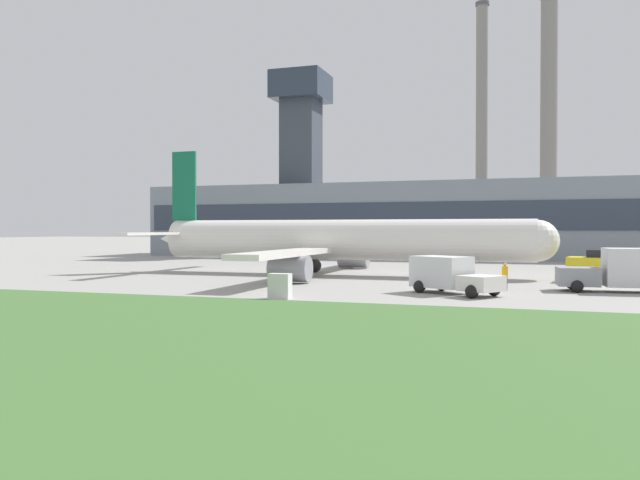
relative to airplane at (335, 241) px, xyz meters
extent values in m
plane|color=#999691|center=(0.10, 0.25, -2.62)|extent=(400.00, 400.00, 0.00)
cube|color=gray|center=(0.10, 33.01, 1.99)|extent=(68.26, 13.21, 9.23)
cube|color=#2D3847|center=(0.10, 26.35, 2.45)|extent=(66.90, 0.16, 3.32)
cube|color=#383D47|center=(-14.76, 33.01, 7.80)|extent=(4.60, 4.60, 20.86)
cube|color=#283342|center=(-14.76, 33.01, 20.07)|extent=(6.91, 6.91, 3.68)
cylinder|color=gray|center=(6.74, 66.32, 18.61)|extent=(2.07, 2.07, 42.47)
cylinder|color=#4C4C51|center=(6.74, 66.32, 40.16)|extent=(2.38, 2.38, 0.62)
cylinder|color=gray|center=(17.78, 67.09, 18.79)|extent=(2.83, 2.83, 42.83)
cylinder|color=white|center=(0.51, 0.00, 0.11)|extent=(28.76, 3.10, 3.10)
sphere|color=white|center=(14.89, 0.00, 0.11)|extent=(2.94, 2.94, 2.94)
cone|color=white|center=(-13.87, 0.00, 0.11)|extent=(3.41, 2.94, 2.94)
cube|color=#146647|center=(-13.22, 0.00, 4.54)|extent=(2.17, 0.24, 5.78)
cube|color=white|center=(-13.25, -4.29, 0.57)|extent=(1.03, 8.59, 0.20)
cube|color=white|center=(-13.25, 4.29, 0.57)|extent=(1.03, 8.59, 0.20)
cube|color=white|center=(-0.93, -7.78, -0.67)|extent=(2.29, 14.31, 0.36)
cube|color=white|center=(-0.93, 7.78, -0.67)|extent=(2.29, 14.31, 0.36)
cylinder|color=gray|center=(-0.63, -7.99, -1.68)|extent=(2.63, 1.73, 1.73)
cylinder|color=gray|center=(-0.63, 7.99, -1.68)|extent=(2.63, 1.73, 1.73)
cylinder|color=#59595B|center=(9.86, 0.00, -1.37)|extent=(0.20, 0.20, 1.40)
sphere|color=black|center=(9.86, 0.00, -2.07)|extent=(1.11, 1.11, 1.11)
cylinder|color=#59595B|center=(-2.37, -2.15, -1.37)|extent=(0.20, 0.20, 1.40)
sphere|color=black|center=(-2.37, -2.15, -2.07)|extent=(1.11, 1.11, 1.11)
cylinder|color=#59595B|center=(-2.37, 2.15, -1.37)|extent=(0.20, 0.20, 1.40)
sphere|color=black|center=(-2.37, 2.15, -2.07)|extent=(1.11, 1.11, 1.11)
cube|color=yellow|center=(18.67, -1.12, -1.63)|extent=(4.10, 2.80, 1.36)
cube|color=black|center=(18.67, -1.12, -0.70)|extent=(1.58, 1.70, 0.50)
sphere|color=black|center=(19.77, -2.36, -2.27)|extent=(0.70, 0.70, 0.70)
sphere|color=black|center=(20.16, -0.40, -2.27)|extent=(0.70, 0.70, 0.70)
sphere|color=black|center=(17.19, -1.84, -2.27)|extent=(0.70, 0.70, 0.70)
sphere|color=black|center=(17.58, 0.12, -2.27)|extent=(0.70, 0.70, 0.70)
cube|color=gray|center=(16.90, -7.82, -1.79)|extent=(2.34, 2.16, 1.05)
sphere|color=black|center=(16.68, -6.88, -2.27)|extent=(0.70, 0.70, 0.70)
sphere|color=black|center=(16.82, -8.78, -2.27)|extent=(0.70, 0.70, 0.70)
cube|color=white|center=(11.88, -12.76, -1.91)|extent=(2.57, 2.61, 0.80)
cube|color=silver|center=(9.63, -11.27, -1.45)|extent=(3.64, 3.32, 1.72)
sphere|color=black|center=(11.48, -13.60, -2.27)|extent=(0.70, 0.70, 0.70)
sphere|color=black|center=(12.50, -12.06, -2.27)|extent=(0.70, 0.70, 0.70)
sphere|color=black|center=(8.48, -11.61, -2.27)|extent=(0.70, 0.70, 0.70)
sphere|color=black|center=(9.50, -10.07, -2.27)|extent=(0.70, 0.70, 0.70)
cylinder|color=#23283D|center=(12.95, -8.50, -2.24)|extent=(0.40, 0.40, 0.77)
cylinder|color=#F2A514|center=(12.95, -8.50, -1.54)|extent=(0.50, 0.50, 0.61)
sphere|color=tan|center=(12.95, -8.50, -1.13)|extent=(0.21, 0.21, 0.21)
cube|color=black|center=(8.95, -6.28, -2.61)|extent=(0.59, 0.59, 0.03)
cone|color=orange|center=(8.95, -6.28, -2.33)|extent=(0.42, 0.42, 0.58)
cube|color=silver|center=(2.20, -16.80, -1.98)|extent=(1.12, 0.62, 1.28)
camera|label=1|loc=(14.06, -46.22, 0.92)|focal=35.00mm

